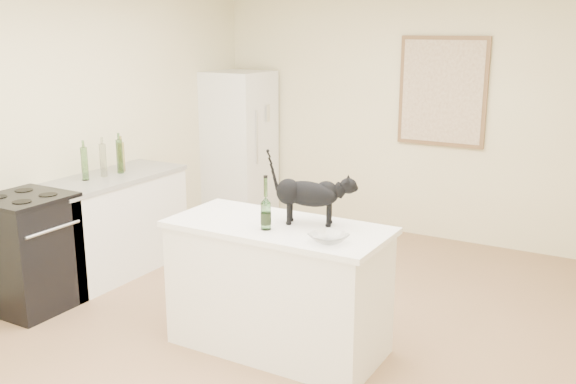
# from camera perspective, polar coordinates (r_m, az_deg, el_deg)

# --- Properties ---
(floor) EXTENTS (5.50, 5.50, 0.00)m
(floor) POSITION_cam_1_polar(r_m,az_deg,el_deg) (4.88, -0.66, -12.24)
(floor) COLOR #987051
(floor) RESTS_ON ground
(wall_back) EXTENTS (4.50, 0.00, 4.50)m
(wall_back) POSITION_cam_1_polar(r_m,az_deg,el_deg) (6.93, 11.02, 6.76)
(wall_back) COLOR #F3ECBC
(wall_back) RESTS_ON ground
(wall_left) EXTENTS (0.00, 5.50, 5.50)m
(wall_left) POSITION_cam_1_polar(r_m,az_deg,el_deg) (5.91, -19.93, 4.89)
(wall_left) COLOR #F3ECBC
(wall_left) RESTS_ON ground
(island_base) EXTENTS (1.44, 0.67, 0.86)m
(island_base) POSITION_cam_1_polar(r_m,az_deg,el_deg) (4.50, -0.88, -8.61)
(island_base) COLOR white
(island_base) RESTS_ON floor
(island_top) EXTENTS (1.50, 0.70, 0.04)m
(island_top) POSITION_cam_1_polar(r_m,az_deg,el_deg) (4.34, -0.90, -3.13)
(island_top) COLOR white
(island_top) RESTS_ON island_base
(left_cabinets) EXTENTS (0.60, 1.40, 0.86)m
(left_cabinets) POSITION_cam_1_polar(r_m,az_deg,el_deg) (6.08, -15.25, -2.95)
(left_cabinets) COLOR white
(left_cabinets) RESTS_ON floor
(left_countertop) EXTENTS (0.62, 1.44, 0.04)m
(left_countertop) POSITION_cam_1_polar(r_m,az_deg,el_deg) (5.96, -15.53, 1.19)
(left_countertop) COLOR gray
(left_countertop) RESTS_ON left_cabinets
(stove) EXTENTS (0.60, 0.60, 0.90)m
(stove) POSITION_cam_1_polar(r_m,az_deg,el_deg) (5.51, -21.87, -5.06)
(stove) COLOR black
(stove) RESTS_ON floor
(fridge) EXTENTS (0.68, 0.68, 1.70)m
(fridge) POSITION_cam_1_polar(r_m,az_deg,el_deg) (7.51, -4.40, 4.08)
(fridge) COLOR white
(fridge) RESTS_ON floor
(artwork_frame) EXTENTS (0.90, 0.03, 1.10)m
(artwork_frame) POSITION_cam_1_polar(r_m,az_deg,el_deg) (6.78, 13.45, 8.60)
(artwork_frame) COLOR brown
(artwork_frame) RESTS_ON wall_back
(artwork_canvas) EXTENTS (0.82, 0.00, 1.02)m
(artwork_canvas) POSITION_cam_1_polar(r_m,az_deg,el_deg) (6.77, 13.41, 8.59)
(artwork_canvas) COLOR beige
(artwork_canvas) RESTS_ON wall_back
(black_cat) EXTENTS (0.55, 0.33, 0.37)m
(black_cat) POSITION_cam_1_polar(r_m,az_deg,el_deg) (4.30, 1.79, -0.45)
(black_cat) COLOR black
(black_cat) RESTS_ON island_top
(wine_bottle) EXTENTS (0.08, 0.08, 0.32)m
(wine_bottle) POSITION_cam_1_polar(r_m,az_deg,el_deg) (4.19, -1.97, -1.25)
(wine_bottle) COLOR #265A24
(wine_bottle) RESTS_ON island_top
(glass_bowl) EXTENTS (0.29, 0.29, 0.06)m
(glass_bowl) POSITION_cam_1_polar(r_m,az_deg,el_deg) (3.98, 3.59, -4.08)
(glass_bowl) COLOR white
(glass_bowl) RESTS_ON island_top
(fridge_paper) EXTENTS (0.04, 0.15, 0.19)m
(fridge_paper) POSITION_cam_1_polar(r_m,az_deg,el_deg) (7.37, -1.70, 6.99)
(fridge_paper) COLOR beige
(fridge_paper) RESTS_ON fridge
(counter_bottle_cluster) EXTENTS (0.12, 0.48, 0.31)m
(counter_bottle_cluster) POSITION_cam_1_polar(r_m,az_deg,el_deg) (5.96, -15.66, 2.79)
(counter_bottle_cluster) COLOR #194C1E
(counter_bottle_cluster) RESTS_ON left_countertop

